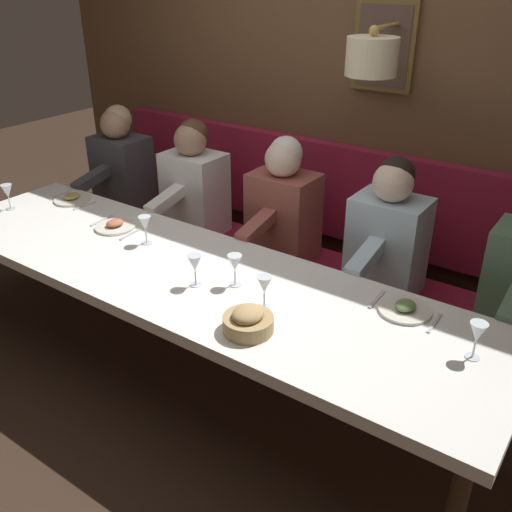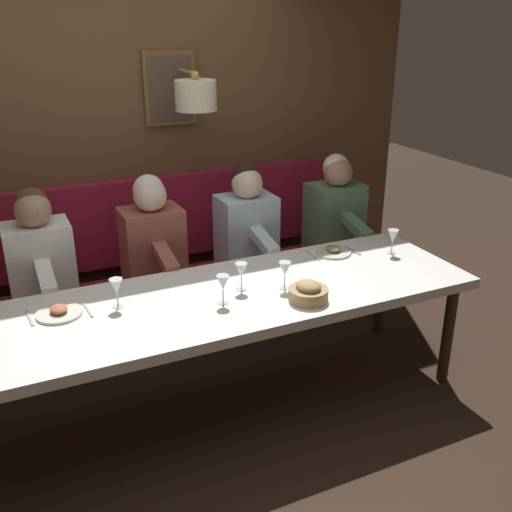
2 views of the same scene
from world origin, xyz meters
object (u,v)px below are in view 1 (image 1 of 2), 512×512
at_px(wine_glass_3, 145,224).
at_px(wine_glass_1, 7,192).
at_px(diner_farthest, 121,163).
at_px(wine_glass_5, 477,333).
at_px(bread_bowl, 248,321).
at_px(dining_table, 188,280).
at_px(diner_middle, 283,204).
at_px(diner_far, 194,181).
at_px(diner_near, 388,232).
at_px(wine_glass_2, 264,286).
at_px(wine_glass_4, 235,264).
at_px(wine_glass_0, 195,264).

bearing_deg(wine_glass_3, wine_glass_1, 97.53).
xyz_separation_m(diner_farthest, wine_glass_5, (-0.77, -2.84, 0.04)).
xyz_separation_m(diner_farthest, bread_bowl, (-1.14, -2.00, -0.03)).
height_order(dining_table, wine_glass_3, wine_glass_3).
height_order(diner_middle, diner_far, same).
bearing_deg(diner_near, diner_middle, 90.00).
xyz_separation_m(diner_far, wine_glass_2, (-0.95, -1.23, 0.04)).
bearing_deg(bread_bowl, diner_far, 48.39).
bearing_deg(wine_glass_4, diner_near, -26.10).
distance_m(diner_near, wine_glass_3, 1.35).
bearing_deg(wine_glass_0, bread_bowl, -110.93).
bearing_deg(dining_table, wine_glass_3, 74.65).
relative_size(diner_far, wine_glass_1, 4.82).
bearing_deg(wine_glass_4, wine_glass_5, -85.56).
height_order(dining_table, diner_far, diner_far).
relative_size(diner_middle, diner_farthest, 1.00).
bearing_deg(dining_table, wine_glass_0, -123.70).
distance_m(dining_table, wine_glass_3, 0.45).
distance_m(diner_near, diner_farthest, 2.14).
relative_size(wine_glass_2, wine_glass_5, 1.00).
height_order(dining_table, wine_glass_0, wine_glass_0).
xyz_separation_m(diner_middle, wine_glass_3, (-0.77, 0.41, 0.04)).
xyz_separation_m(wine_glass_2, bread_bowl, (-0.19, -0.05, -0.07)).
xyz_separation_m(diner_farthest, wine_glass_0, (-0.97, -1.56, 0.04)).
relative_size(dining_table, wine_glass_5, 20.09).
relative_size(diner_near, wine_glass_4, 4.82).
relative_size(diner_middle, wine_glass_3, 4.82).
distance_m(diner_near, wine_glass_2, 0.97).
bearing_deg(diner_middle, wine_glass_3, 151.78).
relative_size(diner_near, diner_middle, 1.00).
distance_m(diner_near, diner_middle, 0.70).
height_order(dining_table, diner_middle, diner_middle).
bearing_deg(diner_farthest, wine_glass_0, -121.85).
xyz_separation_m(dining_table, wine_glass_2, (-0.07, -0.52, 0.17)).
xyz_separation_m(diner_near, wine_glass_4, (-0.86, 0.42, 0.04)).
distance_m(dining_table, diner_far, 1.14).
bearing_deg(dining_table, wine_glass_4, -85.65).
relative_size(diner_near, wine_glass_5, 4.82).
height_order(dining_table, wine_glass_2, wine_glass_2).
relative_size(wine_glass_1, wine_glass_4, 1.00).
bearing_deg(wine_glass_1, diner_far, -39.86).
bearing_deg(wine_glass_0, wine_glass_5, -81.20).
bearing_deg(diner_farthest, wine_glass_1, 177.19).
bearing_deg(wine_glass_5, wine_glass_4, 94.44).
bearing_deg(wine_glass_2, wine_glass_0, 93.34).
xyz_separation_m(wine_glass_2, wine_glass_4, (0.09, 0.23, 0.00)).
bearing_deg(wine_glass_4, wine_glass_2, -110.76).
bearing_deg(dining_table, diner_farthest, 58.33).
height_order(diner_far, wine_glass_2, diner_far).
height_order(diner_far, diner_farthest, same).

